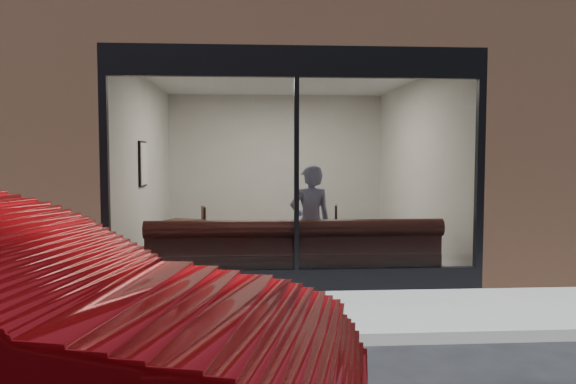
{
  "coord_description": "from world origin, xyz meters",
  "views": [
    {
      "loc": [
        -0.6,
        -5.23,
        1.82
      ],
      "look_at": [
        -0.09,
        2.4,
        1.3
      ],
      "focal_mm": 35.0,
      "sensor_mm": 36.0,
      "label": 1
    }
  ],
  "objects": [
    {
      "name": "cafe_chair_right",
      "position": [
        0.67,
        4.23,
        0.24
      ],
      "size": [
        0.43,
        0.43,
        0.04
      ],
      "primitive_type": "cube",
      "rotation": [
        0.0,
        0.0,
        2.99
      ],
      "color": "#331C13",
      "rests_on": "cafe_floor"
    },
    {
      "name": "storefront_glass",
      "position": [
        0.0,
        2.02,
        1.55
      ],
      "size": [
        4.8,
        0.0,
        4.8
      ],
      "primitive_type": "plane",
      "rotation": [
        1.57,
        0.0,
        0.0
      ],
      "color": "white",
      "rests_on": "storefront_kick"
    },
    {
      "name": "cafe_wall_back",
      "position": [
        0.0,
        7.99,
        1.6
      ],
      "size": [
        5.0,
        0.0,
        5.0
      ],
      "primitive_type": "plane",
      "rotation": [
        1.57,
        0.0,
        0.0
      ],
      "color": "silver",
      "rests_on": "ground"
    },
    {
      "name": "wall_poster",
      "position": [
        -2.45,
        4.68,
        1.64
      ],
      "size": [
        0.02,
        0.55,
        0.73
      ],
      "primitive_type": "cube",
      "color": "white",
      "rests_on": "cafe_wall_left"
    },
    {
      "name": "host_building_pier_left",
      "position": [
        -3.75,
        8.0,
        1.6
      ],
      "size": [
        2.5,
        12.0,
        3.2
      ],
      "primitive_type": "cube",
      "color": "brown",
      "rests_on": "ground"
    },
    {
      "name": "ground",
      "position": [
        0.0,
        0.0,
        0.0
      ],
      "size": [
        120.0,
        120.0,
        0.0
      ],
      "primitive_type": "plane",
      "color": "black",
      "rests_on": "ground"
    },
    {
      "name": "cafe_wall_left",
      "position": [
        -2.49,
        5.0,
        1.6
      ],
      "size": [
        0.0,
        6.0,
        6.0
      ],
      "primitive_type": "plane",
      "rotation": [
        1.57,
        0.0,
        1.57
      ],
      "color": "silver",
      "rests_on": "ground"
    },
    {
      "name": "kerb_near",
      "position": [
        0.0,
        -0.05,
        0.06
      ],
      "size": [
        40.0,
        0.1,
        0.12
      ],
      "primitive_type": "cube",
      "color": "gray",
      "rests_on": "ground"
    },
    {
      "name": "person",
      "position": [
        0.25,
        2.7,
        0.83
      ],
      "size": [
        0.67,
        0.5,
        1.66
      ],
      "primitive_type": "imported",
      "rotation": [
        0.0,
        0.0,
        3.33
      ],
      "color": "#959FCA",
      "rests_on": "cafe_floor"
    },
    {
      "name": "cafe_wall_right",
      "position": [
        2.49,
        5.0,
        1.6
      ],
      "size": [
        0.0,
        6.0,
        6.0
      ],
      "primitive_type": "plane",
      "rotation": [
        1.57,
        0.0,
        -1.57
      ],
      "color": "silver",
      "rests_on": "ground"
    },
    {
      "name": "banquette",
      "position": [
        0.0,
        2.45,
        0.23
      ],
      "size": [
        4.0,
        0.55,
        0.45
      ],
      "primitive_type": "cube",
      "color": "#3B1915",
      "rests_on": "cafe_floor"
    },
    {
      "name": "host_building_backfill",
      "position": [
        0.0,
        11.0,
        1.6
      ],
      "size": [
        5.0,
        6.0,
        3.2
      ],
      "primitive_type": "cube",
      "color": "brown",
      "rests_on": "ground"
    },
    {
      "name": "cafe_table_left",
      "position": [
        -1.7,
        3.72,
        0.74
      ],
      "size": [
        0.76,
        0.76,
        0.04
      ],
      "primitive_type": "cube",
      "rotation": [
        0.0,
        0.0,
        -0.43
      ],
      "color": "#331C13",
      "rests_on": "cafe_floor"
    },
    {
      "name": "cafe_floor",
      "position": [
        0.0,
        5.0,
        0.02
      ],
      "size": [
        6.0,
        6.0,
        0.0
      ],
      "primitive_type": "plane",
      "color": "#2D2D30",
      "rests_on": "ground"
    },
    {
      "name": "storefront_header",
      "position": [
        0.0,
        2.05,
        3.0
      ],
      "size": [
        5.0,
        0.1,
        0.4
      ],
      "primitive_type": "cube",
      "color": "black",
      "rests_on": "host_building_upper"
    },
    {
      "name": "host_building_pier_right",
      "position": [
        3.75,
        8.0,
        1.6
      ],
      "size": [
        2.5,
        12.0,
        3.2
      ],
      "primitive_type": "cube",
      "color": "brown",
      "rests_on": "ground"
    },
    {
      "name": "cafe_ceiling",
      "position": [
        0.0,
        5.0,
        3.19
      ],
      "size": [
        6.0,
        6.0,
        0.0
      ],
      "primitive_type": "plane",
      "rotation": [
        3.14,
        0.0,
        0.0
      ],
      "color": "white",
      "rests_on": "host_building_upper"
    },
    {
      "name": "cafe_chair_left",
      "position": [
        -1.56,
        4.03,
        0.24
      ],
      "size": [
        0.43,
        0.43,
        0.04
      ],
      "primitive_type": "cube",
      "rotation": [
        0.0,
        0.0,
        3.32
      ],
      "color": "#331C13",
      "rests_on": "cafe_floor"
    },
    {
      "name": "storefront_mullion",
      "position": [
        0.0,
        2.05,
        1.55
      ],
      "size": [
        0.06,
        0.1,
        2.5
      ],
      "primitive_type": "cube",
      "color": "black",
      "rests_on": "storefront_kick"
    },
    {
      "name": "sidewalk_near",
      "position": [
        0.0,
        1.0,
        0.01
      ],
      "size": [
        40.0,
        2.0,
        0.01
      ],
      "primitive_type": "cube",
      "color": "gray",
      "rests_on": "ground"
    },
    {
      "name": "storefront_kick",
      "position": [
        0.0,
        2.05,
        0.15
      ],
      "size": [
        5.0,
        0.1,
        0.3
      ],
      "primitive_type": "cube",
      "color": "black",
      "rests_on": "ground"
    },
    {
      "name": "cafe_table_right",
      "position": [
        1.71,
        3.0,
        0.74
      ],
      "size": [
        0.84,
        0.84,
        0.04
      ],
      "primitive_type": "cube",
      "rotation": [
        0.0,
        0.0,
        0.32
      ],
      "color": "#331C13",
      "rests_on": "cafe_floor"
    }
  ]
}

